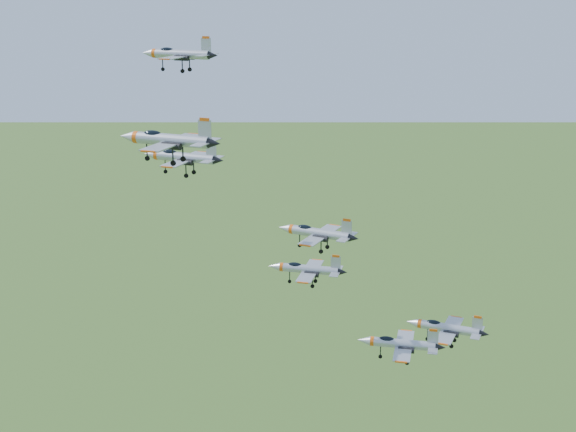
% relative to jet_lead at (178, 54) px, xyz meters
% --- Properties ---
extents(jet_lead, '(13.69, 11.32, 3.66)m').
position_rel_jet_lead_xyz_m(jet_lead, '(0.00, 0.00, 0.00)').
color(jet_lead, '#A5A8B1').
extents(jet_left_high, '(14.01, 11.58, 3.74)m').
position_rel_jet_lead_xyz_m(jet_left_high, '(4.63, -7.28, -14.96)').
color(jet_left_high, '#A5A8B1').
extents(jet_right_high, '(13.99, 11.57, 3.74)m').
position_rel_jet_lead_xyz_m(jet_right_high, '(16.91, -29.27, -7.32)').
color(jet_right_high, '#A5A8B1').
extents(jet_left_low, '(13.96, 11.47, 3.74)m').
position_rel_jet_lead_xyz_m(jet_left_low, '(23.70, 1.61, -27.26)').
color(jet_left_low, '#A5A8B1').
extents(jet_right_low, '(10.89, 9.16, 2.93)m').
position_rel_jet_lead_xyz_m(jet_right_low, '(30.25, -17.19, -26.09)').
color(jet_right_low, '#A5A8B1').
extents(jet_trail, '(11.92, 10.06, 3.21)m').
position_rel_jet_lead_xyz_m(jet_trail, '(42.72, -13.86, -36.04)').
color(jet_trail, '#A5A8B1').
extents(jet_extra, '(12.68, 10.45, 3.39)m').
position_rel_jet_lead_xyz_m(jet_extra, '(45.52, 0.58, -39.10)').
color(jet_extra, '#A5A8B1').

